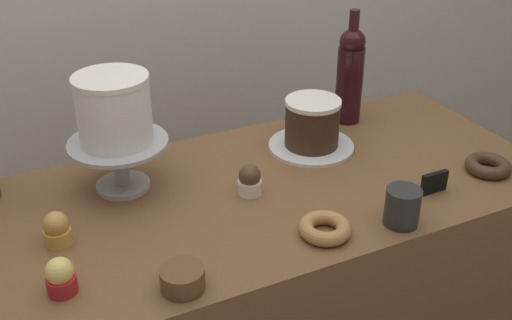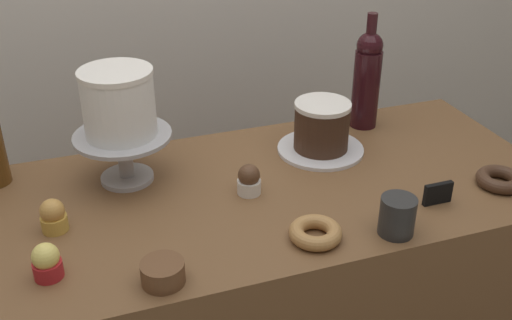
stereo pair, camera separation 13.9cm
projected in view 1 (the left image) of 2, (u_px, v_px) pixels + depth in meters
The scene contains 13 objects.
cake_stand_pedestal at pixel (120, 156), 1.40m from camera, with size 0.23×0.23×0.12m.
white_layer_cake at pixel (114, 109), 1.34m from camera, with size 0.17×0.17×0.16m.
silver_serving_platter at pixel (311, 146), 1.62m from camera, with size 0.23×0.23×0.01m.
chocolate_round_cake at pixel (312, 123), 1.58m from camera, with size 0.15×0.15×0.13m.
wine_bottle_dark_red at pixel (350, 74), 1.70m from camera, with size 0.08×0.08×0.33m.
cupcake_caramel at pixel (57, 229), 1.23m from camera, with size 0.06×0.06×0.07m.
cupcake_chocolate at pixel (250, 180), 1.40m from camera, with size 0.06×0.06×0.07m.
cupcake_lemon at pixel (61, 277), 1.10m from camera, with size 0.06×0.06×0.07m.
donut_chocolate at pixel (488, 166), 1.50m from camera, with size 0.11×0.11×0.03m.
donut_maple at pixel (325, 228), 1.27m from camera, with size 0.11×0.11×0.03m.
cookie_stack at pixel (182, 279), 1.12m from camera, with size 0.08×0.08×0.04m.
price_sign_chalkboard at pixel (434, 183), 1.41m from camera, with size 0.07×0.01×0.05m.
coffee_cup_ceramic at pixel (402, 207), 1.29m from camera, with size 0.08×0.08×0.08m.
Camera 1 is at (-0.53, -1.10, 1.68)m, focal length 42.45 mm.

